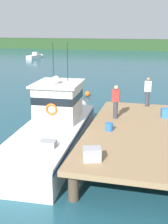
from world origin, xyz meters
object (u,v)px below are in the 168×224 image
Objects in this scene: main_fishing_boat at (55,127)px; mooring_buoy_spare_mooring at (88,94)px; moored_boat_off_the_point at (35,56)px; deckhand_further_back at (148,91)px; deckhand_by_the_boat at (116,101)px; bait_bucket at (109,127)px; crate_stack_mid_dock at (167,113)px; mooring_buoy_channel_marker at (59,83)px; crate_single_by_cleat at (92,154)px.

main_fishing_boat is 10.62m from mooring_buoy_spare_mooring.
deckhand_further_back is at bearing -57.63° from moored_boat_off_the_point.
deckhand_by_the_boat is 3.68× the size of mooring_buoy_spare_mooring.
deckhand_further_back is at bearing -52.65° from mooring_buoy_spare_mooring.
deckhand_further_back is (4.01, 4.07, 1.05)m from main_fishing_boat.
bait_bucket is (2.59, -0.40, 0.36)m from main_fishing_boat.
crate_stack_mid_dock reaches higher than mooring_buoy_spare_mooring.
moored_boat_off_the_point is at bearing 117.46° from bait_bucket.
deckhand_further_back reaches higher than mooring_buoy_spare_mooring.
deckhand_by_the_boat is 1.00× the size of deckhand_further_back.
bait_bucket reaches higher than mooring_buoy_channel_marker.
mooring_buoy_spare_mooring is (15.80, -26.25, -0.16)m from moored_boat_off_the_point.
main_fishing_boat is 16.46× the size of crate_single_by_cleat.
deckhand_by_the_boat is at bearing -68.81° from mooring_buoy_spare_mooring.
deckhand_further_back is at bearing -50.11° from mooring_buoy_channel_marker.
main_fishing_boat is 3.14m from deckhand_by_the_boat.
deckhand_by_the_boat is 3.01m from deckhand_further_back.
mooring_buoy_spare_mooring is at bearing 103.83° from crate_single_by_cleat.
moored_boat_off_the_point is (-16.74, 36.80, -0.63)m from main_fishing_boat.
crate_single_by_cleat is 4.88m from deckhand_by_the_boat.
mooring_buoy_spare_mooring is at bearing -58.95° from moored_boat_off_the_point.
crate_single_by_cleat is 0.37× the size of deckhand_further_back.
deckhand_by_the_boat is at bearing 89.60° from bait_bucket.
mooring_buoy_channel_marker is at bearing 133.63° from mooring_buoy_spare_mooring.
crate_stack_mid_dock is 3.59m from bait_bucket.
crate_single_by_cleat is 3.03m from bait_bucket.
crate_stack_mid_dock reaches higher than mooring_buoy_channel_marker.
deckhand_by_the_boat is 15.16m from mooring_buoy_channel_marker.
crate_stack_mid_dock is at bearing -60.47° from deckhand_further_back.
deckhand_further_back is (1.50, 7.50, 0.63)m from crate_single_by_cleat.
deckhand_further_back is at bearing 62.20° from deckhand_by_the_boat.
bait_bucket is at bearing -63.85° from mooring_buoy_channel_marker.
crate_stack_mid_dock is 2.66m from deckhand_by_the_boat.
moored_boat_off_the_point reaches higher than mooring_buoy_spare_mooring.
crate_single_by_cleat is at bearing -114.50° from crate_stack_mid_dock.
main_fishing_boat reaches higher than moored_boat_off_the_point.
bait_bucket is 1.94m from deckhand_by_the_boat.
mooring_buoy_channel_marker is at bearing 116.15° from bait_bucket.
crate_stack_mid_dock is 1.36× the size of mooring_buoy_spare_mooring.
mooring_buoy_channel_marker is (-7.25, 17.97, -1.25)m from crate_single_by_cleat.
deckhand_by_the_boat reaches higher than mooring_buoy_spare_mooring.
crate_single_by_cleat reaches higher than mooring_buoy_spare_mooring.
mooring_buoy_spare_mooring is 5.51m from mooring_buoy_channel_marker.
bait_bucket is at bearing -133.67° from crate_stack_mid_dock.
deckhand_further_back is 13.77m from mooring_buoy_channel_marker.
deckhand_further_back reaches higher than crate_single_by_cleat.
crate_stack_mid_dock is 0.14× the size of moored_boat_off_the_point.
crate_single_by_cleat reaches higher than moored_boat_off_the_point.
deckhand_by_the_boat is 0.37× the size of moored_boat_off_the_point.
main_fishing_boat is 4.27m from crate_single_by_cleat.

